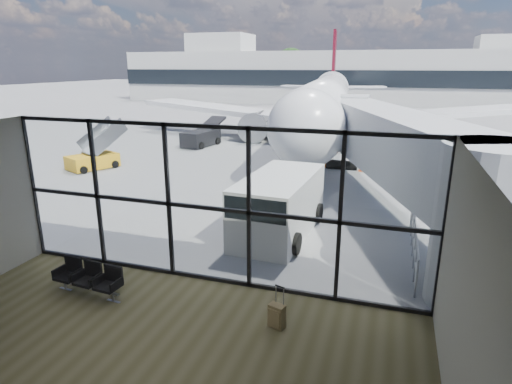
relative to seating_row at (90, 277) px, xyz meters
The scene contains 21 objects.
ground 41.78m from the seating_row, 86.22° to the left, with size 220.00×220.00×0.00m, color slate.
lounge_shell 4.68m from the seating_row, 48.49° to the right, with size 12.02×8.01×4.51m.
glass_curtain_wall 3.67m from the seating_row, 31.43° to the left, with size 12.10×0.12×4.50m.
jet_bridge 11.85m from the seating_row, 48.84° to the left, with size 8.00×16.50×4.33m.
apron_railing 9.84m from the seating_row, 31.82° to the left, with size 0.06×5.46×1.11m.
far_terminal 63.80m from the seating_row, 88.05° to the left, with size 80.00×12.20×11.00m.
tree_0 85.04m from the seating_row, 119.83° to the left, with size 4.95×4.95×7.12m.
tree_1 82.25m from the seating_row, 116.19° to the left, with size 5.61×5.61×8.07m.
tree_2 79.83m from the seating_row, 112.31° to the left, with size 6.27×6.27×9.03m.
tree_3 77.68m from the seating_row, 108.21° to the left, with size 4.95×4.95×7.12m.
tree_4 76.06m from the seating_row, 103.91° to the left, with size 5.61×5.61×8.07m.
tree_5 74.89m from the seating_row, 99.43° to the left, with size 6.27×6.27×9.03m.
seating_row is the anchor object (origin of this frame).
suitcase 5.20m from the seating_row, ahead, with size 0.44×0.36×1.04m.
airliner 28.29m from the seating_row, 86.52° to the left, with size 32.81×38.13×9.83m.
service_van 6.82m from the seating_row, 57.02° to the left, with size 2.65×5.09×2.16m.
belt_loader 22.10m from the seating_row, 107.08° to the left, with size 2.20×4.55×2.01m.
mobile_stairs 15.57m from the seating_row, 127.56° to the left, with size 2.74×3.62×2.32m.
traffic_cone_a 17.39m from the seating_row, 77.60° to the left, with size 0.36×0.36×0.52m.
traffic_cone_b 17.57m from the seating_row, 70.52° to the left, with size 0.38×0.38×0.54m.
traffic_cone_c 19.14m from the seating_row, 74.21° to the left, with size 0.38×0.38×0.54m.
Camera 1 is at (4.69, -10.16, 5.97)m, focal length 30.00 mm.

